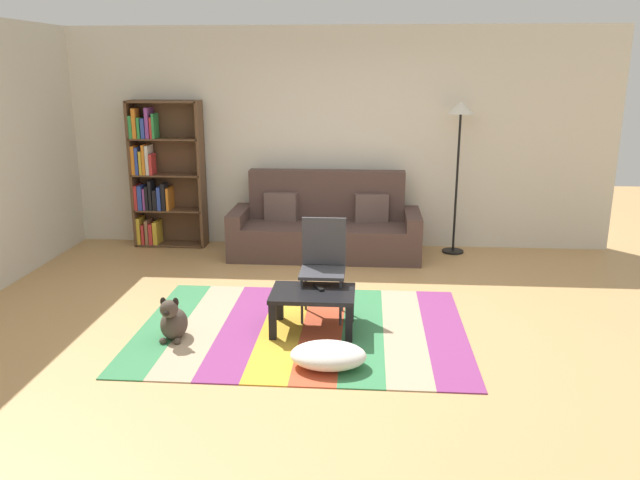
{
  "coord_description": "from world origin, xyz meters",
  "views": [
    {
      "loc": [
        0.38,
        -5.35,
        2.22
      ],
      "look_at": [
        -0.05,
        0.32,
        0.65
      ],
      "focal_mm": 35.42,
      "sensor_mm": 36.0,
      "label": 1
    }
  ],
  "objects_px": {
    "bookshelf": "(159,177)",
    "coffee_table": "(313,298)",
    "couch": "(325,228)",
    "standing_lamp": "(460,128)",
    "pouf": "(328,355)",
    "folding_chair": "(323,259)",
    "dog": "(173,321)",
    "tv_remote": "(319,288)"
  },
  "relations": [
    {
      "from": "pouf",
      "to": "folding_chair",
      "type": "xyz_separation_m",
      "value": [
        -0.11,
        1.07,
        0.43
      ]
    },
    {
      "from": "bookshelf",
      "to": "dog",
      "type": "height_order",
      "value": "bookshelf"
    },
    {
      "from": "coffee_table",
      "to": "pouf",
      "type": "bearing_deg",
      "value": -75.66
    },
    {
      "from": "dog",
      "to": "standing_lamp",
      "type": "bearing_deg",
      "value": 46.28
    },
    {
      "from": "bookshelf",
      "to": "dog",
      "type": "relative_size",
      "value": 4.59
    },
    {
      "from": "bookshelf",
      "to": "coffee_table",
      "type": "relative_size",
      "value": 2.54
    },
    {
      "from": "bookshelf",
      "to": "couch",
      "type": "bearing_deg",
      "value": -7.66
    },
    {
      "from": "coffee_table",
      "to": "standing_lamp",
      "type": "bearing_deg",
      "value": 58.96
    },
    {
      "from": "coffee_table",
      "to": "standing_lamp",
      "type": "relative_size",
      "value": 0.39
    },
    {
      "from": "couch",
      "to": "standing_lamp",
      "type": "xyz_separation_m",
      "value": [
        1.57,
        0.22,
        1.19
      ]
    },
    {
      "from": "bookshelf",
      "to": "tv_remote",
      "type": "bearing_deg",
      "value": -48.84
    },
    {
      "from": "bookshelf",
      "to": "dog",
      "type": "distance_m",
      "value": 3.12
    },
    {
      "from": "coffee_table",
      "to": "folding_chair",
      "type": "distance_m",
      "value": 0.45
    },
    {
      "from": "couch",
      "to": "tv_remote",
      "type": "height_order",
      "value": "couch"
    },
    {
      "from": "bookshelf",
      "to": "folding_chair",
      "type": "xyz_separation_m",
      "value": [
        2.22,
        -2.22,
        -0.35
      ]
    },
    {
      "from": "folding_chair",
      "to": "standing_lamp",
      "type": "bearing_deg",
      "value": 105.05
    },
    {
      "from": "pouf",
      "to": "folding_chair",
      "type": "distance_m",
      "value": 1.16
    },
    {
      "from": "coffee_table",
      "to": "pouf",
      "type": "xyz_separation_m",
      "value": [
        0.18,
        -0.69,
        -0.2
      ]
    },
    {
      "from": "coffee_table",
      "to": "folding_chair",
      "type": "bearing_deg",
      "value": 80.43
    },
    {
      "from": "tv_remote",
      "to": "bookshelf",
      "type": "bearing_deg",
      "value": 105.7
    },
    {
      "from": "couch",
      "to": "dog",
      "type": "relative_size",
      "value": 5.69
    },
    {
      "from": "standing_lamp",
      "to": "bookshelf",
      "type": "bearing_deg",
      "value": 178.94
    },
    {
      "from": "pouf",
      "to": "tv_remote",
      "type": "xyz_separation_m",
      "value": [
        -0.13,
        0.76,
        0.27
      ]
    },
    {
      "from": "bookshelf",
      "to": "folding_chair",
      "type": "bearing_deg",
      "value": -44.97
    },
    {
      "from": "bookshelf",
      "to": "folding_chair",
      "type": "relative_size",
      "value": 2.03
    },
    {
      "from": "coffee_table",
      "to": "dog",
      "type": "bearing_deg",
      "value": -166.91
    },
    {
      "from": "tv_remote",
      "to": "standing_lamp",
      "type": "bearing_deg",
      "value": 33.59
    },
    {
      "from": "couch",
      "to": "folding_chair",
      "type": "distance_m",
      "value": 1.95
    },
    {
      "from": "coffee_table",
      "to": "pouf",
      "type": "height_order",
      "value": "coffee_table"
    },
    {
      "from": "dog",
      "to": "folding_chair",
      "type": "xyz_separation_m",
      "value": [
        1.21,
        0.64,
        0.37
      ]
    },
    {
      "from": "coffee_table",
      "to": "standing_lamp",
      "type": "height_order",
      "value": "standing_lamp"
    },
    {
      "from": "couch",
      "to": "bookshelf",
      "type": "bearing_deg",
      "value": 172.34
    },
    {
      "from": "pouf",
      "to": "tv_remote",
      "type": "bearing_deg",
      "value": 99.69
    },
    {
      "from": "pouf",
      "to": "coffee_table",
      "type": "bearing_deg",
      "value": 104.34
    },
    {
      "from": "pouf",
      "to": "bookshelf",
      "type": "bearing_deg",
      "value": 125.41
    },
    {
      "from": "bookshelf",
      "to": "dog",
      "type": "xyz_separation_m",
      "value": [
        1.01,
        -2.86,
        -0.72
      ]
    },
    {
      "from": "standing_lamp",
      "to": "tv_remote",
      "type": "xyz_separation_m",
      "value": [
        -1.47,
        -2.46,
        -1.16
      ]
    },
    {
      "from": "standing_lamp",
      "to": "folding_chair",
      "type": "height_order",
      "value": "standing_lamp"
    },
    {
      "from": "dog",
      "to": "folding_chair",
      "type": "bearing_deg",
      "value": 27.84
    },
    {
      "from": "bookshelf",
      "to": "coffee_table",
      "type": "distance_m",
      "value": 3.43
    },
    {
      "from": "couch",
      "to": "coffee_table",
      "type": "xyz_separation_m",
      "value": [
        0.05,
        -2.31,
        -0.04
      ]
    },
    {
      "from": "pouf",
      "to": "folding_chair",
      "type": "relative_size",
      "value": 0.65
    }
  ]
}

